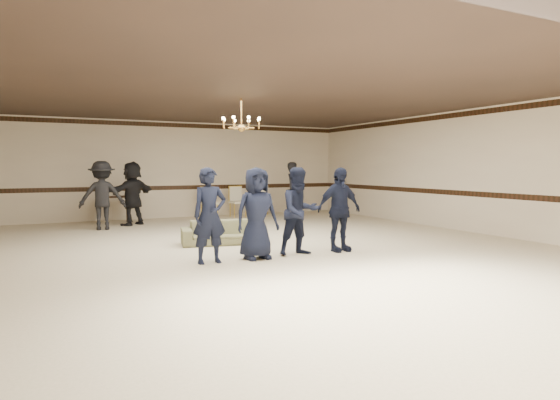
{
  "coord_description": "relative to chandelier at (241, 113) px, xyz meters",
  "views": [
    {
      "loc": [
        -3.93,
        -8.91,
        1.7
      ],
      "look_at": [
        0.21,
        -0.5,
        1.05
      ],
      "focal_mm": 30.66,
      "sensor_mm": 36.0,
      "label": 1
    }
  ],
  "objects": [
    {
      "name": "banquet_chair_left",
      "position": [
        0.92,
        5.2,
        -2.36
      ],
      "size": [
        0.53,
        0.53,
        1.02
      ],
      "primitive_type": null,
      "rotation": [
        0.0,
        0.0,
        0.07
      ],
      "color": "beige",
      "rests_on": "floor"
    },
    {
      "name": "boy_b",
      "position": [
        -0.45,
        -1.88,
        -2.03
      ],
      "size": [
        0.84,
        0.56,
        1.69
      ],
      "primitive_type": "imported",
      "rotation": [
        0.0,
        0.0,
        0.03
      ],
      "color": "black",
      "rests_on": "floor"
    },
    {
      "name": "adult_right",
      "position": [
        3.44,
        4.03,
        -1.95
      ],
      "size": [
        0.81,
        0.74,
        1.86
      ],
      "primitive_type": "imported",
      "rotation": [
        0.0,
        0.0,
        0.59
      ],
      "color": "black",
      "rests_on": "floor"
    },
    {
      "name": "room",
      "position": [
        0.0,
        -1.0,
        -1.28
      ],
      "size": [
        12.01,
        14.01,
        3.21
      ],
      "color": "beige",
      "rests_on": "ground"
    },
    {
      "name": "adult_mid",
      "position": [
        -1.66,
        4.43,
        -1.95
      ],
      "size": [
        1.74,
        1.4,
        1.86
      ],
      "primitive_type": "imported",
      "rotation": [
        0.0,
        0.0,
        3.72
      ],
      "color": "black",
      "rests_on": "floor"
    },
    {
      "name": "banquet_chair_mid",
      "position": [
        1.92,
        5.2,
        -2.36
      ],
      "size": [
        0.53,
        0.53,
        1.02
      ],
      "primitive_type": null,
      "rotation": [
        0.0,
        0.0,
        0.09
      ],
      "color": "beige",
      "rests_on": "floor"
    },
    {
      "name": "chandelier",
      "position": [
        0.0,
        0.0,
        0.0
      ],
      "size": [
        0.94,
        0.94,
        0.89
      ],
      "primitive_type": null,
      "color": "gold",
      "rests_on": "ceiling"
    },
    {
      "name": "boy_d",
      "position": [
        1.35,
        -1.88,
        -2.03
      ],
      "size": [
        1.0,
        0.43,
        1.69
      ],
      "primitive_type": "imported",
      "rotation": [
        0.0,
        0.0,
        0.02
      ],
      "color": "black",
      "rests_on": "floor"
    },
    {
      "name": "crown_molding",
      "position": [
        0.0,
        5.99,
        0.21
      ],
      "size": [
        12.0,
        0.02,
        0.14
      ],
      "primitive_type": "cube",
      "color": "black",
      "rests_on": "wall_back"
    },
    {
      "name": "boy_a",
      "position": [
        -1.35,
        -1.88,
        -2.03
      ],
      "size": [
        0.64,
        0.44,
        1.69
      ],
      "primitive_type": "imported",
      "rotation": [
        0.0,
        0.0,
        0.05
      ],
      "color": "black",
      "rests_on": "floor"
    },
    {
      "name": "banquet_chair_right",
      "position": [
        2.92,
        5.2,
        -2.36
      ],
      "size": [
        0.53,
        0.53,
        1.02
      ],
      "primitive_type": null,
      "rotation": [
        0.0,
        0.0,
        0.08
      ],
      "color": "beige",
      "rests_on": "floor"
    },
    {
      "name": "settee",
      "position": [
        -0.45,
        0.02,
        -2.61
      ],
      "size": [
        1.88,
        1.02,
        0.52
      ],
      "primitive_type": "imported",
      "rotation": [
        0.0,
        0.0,
        -0.19
      ],
      "color": "#696946",
      "rests_on": "floor"
    },
    {
      "name": "adult_left",
      "position": [
        -2.56,
        3.73,
        -1.95
      ],
      "size": [
        1.27,
        0.83,
        1.86
      ],
      "primitive_type": "imported",
      "rotation": [
        0.0,
        0.0,
        3.02
      ],
      "color": "black",
      "rests_on": "floor"
    },
    {
      "name": "boy_c",
      "position": [
        0.45,
        -1.88,
        -2.03
      ],
      "size": [
        0.84,
        0.66,
        1.69
      ],
      "primitive_type": "imported",
      "rotation": [
        0.0,
        0.0,
        0.02
      ],
      "color": "black",
      "rests_on": "floor"
    },
    {
      "name": "console_table",
      "position": [
        -2.08,
        5.4,
        -2.47
      ],
      "size": [
        0.98,
        0.43,
        0.81
      ],
      "primitive_type": "cube",
      "rotation": [
        0.0,
        0.0,
        -0.03
      ],
      "color": "#341B11",
      "rests_on": "floor"
    },
    {
      "name": "chair_rail",
      "position": [
        0.0,
        5.99,
        -1.88
      ],
      "size": [
        12.0,
        0.02,
        0.14
      ],
      "primitive_type": "cube",
      "color": "black",
      "rests_on": "wall_back"
    }
  ]
}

